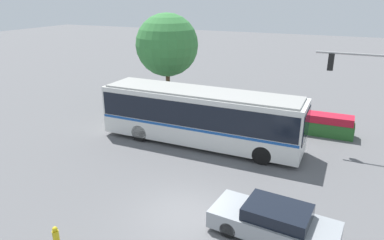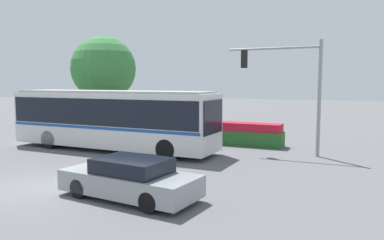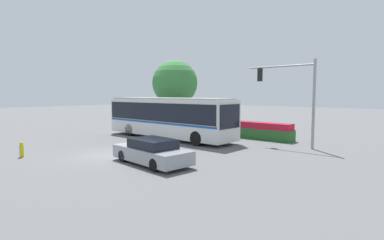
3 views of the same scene
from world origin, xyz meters
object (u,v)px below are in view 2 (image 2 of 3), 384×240
at_px(sedan_foreground, 130,179).
at_px(traffic_light_pole, 294,80).
at_px(city_bus, 112,116).
at_px(street_tree_left, 104,69).

xyz_separation_m(sedan_foreground, traffic_light_pole, (3.33, 9.40, 3.14)).
bearing_deg(city_bus, sedan_foreground, -49.24).
bearing_deg(city_bus, street_tree_left, 131.16).
height_order(traffic_light_pole, street_tree_left, street_tree_left).
distance_m(traffic_light_pole, street_tree_left, 14.83).
xyz_separation_m(sedan_foreground, street_tree_left, (-11.03, 13.00, 4.00)).
height_order(city_bus, sedan_foreground, city_bus).
distance_m(sedan_foreground, street_tree_left, 17.52).
relative_size(traffic_light_pole, street_tree_left, 0.81).
xyz_separation_m(city_bus, sedan_foreground, (5.67, -6.73, -1.20)).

